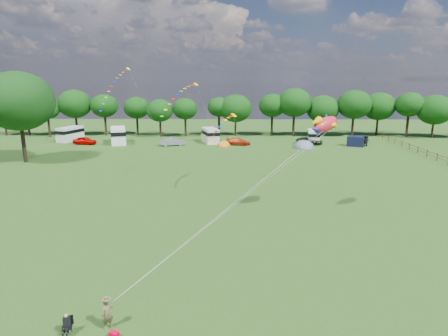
{
  "coord_description": "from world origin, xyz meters",
  "views": [
    {
      "loc": [
        0.58,
        -26.08,
        12.13
      ],
      "look_at": [
        0.0,
        8.0,
        4.0
      ],
      "focal_mm": 30.0,
      "sensor_mm": 36.0,
      "label": 1
    }
  ],
  "objects_px": {
    "camp_chair": "(67,322)",
    "walker_a": "(365,141)",
    "campervan_a": "(70,133)",
    "tent_greyblue": "(304,148)",
    "fish_kite": "(324,124)",
    "kite_flyer": "(107,314)",
    "car_c": "(239,142)",
    "big_tree": "(18,101)",
    "car_a": "(85,141)",
    "campervan_b": "(118,135)",
    "car_d": "(309,141)",
    "campervan_d": "(314,136)",
    "campervan_c": "(210,135)",
    "car_b": "(172,142)",
    "tent_orange": "(224,146)",
    "walker_b": "(367,141)"
  },
  "relations": [
    {
      "from": "campervan_a",
      "to": "campervan_c",
      "type": "height_order",
      "value": "same"
    },
    {
      "from": "big_tree",
      "to": "campervan_a",
      "type": "distance_m",
      "value": 21.35
    },
    {
      "from": "kite_flyer",
      "to": "car_c",
      "type": "bearing_deg",
      "value": 42.82
    },
    {
      "from": "camp_chair",
      "to": "walker_a",
      "type": "distance_m",
      "value": 62.33
    },
    {
      "from": "kite_flyer",
      "to": "tent_greyblue",
      "type": "bearing_deg",
      "value": 30.02
    },
    {
      "from": "big_tree",
      "to": "tent_orange",
      "type": "height_order",
      "value": "big_tree"
    },
    {
      "from": "campervan_d",
      "to": "kite_flyer",
      "type": "height_order",
      "value": "campervan_d"
    },
    {
      "from": "car_a",
      "to": "fish_kite",
      "type": "distance_m",
      "value": 52.18
    },
    {
      "from": "car_a",
      "to": "walker_a",
      "type": "xyz_separation_m",
      "value": [
        52.55,
        -0.98,
        0.23
      ]
    },
    {
      "from": "campervan_d",
      "to": "camp_chair",
      "type": "xyz_separation_m",
      "value": [
        -24.08,
        -56.64,
        -0.66
      ]
    },
    {
      "from": "big_tree",
      "to": "camp_chair",
      "type": "relative_size",
      "value": 11.58
    },
    {
      "from": "campervan_b",
      "to": "car_d",
      "type": "bearing_deg",
      "value": -107.55
    },
    {
      "from": "campervan_c",
      "to": "campervan_d",
      "type": "bearing_deg",
      "value": -106.92
    },
    {
      "from": "kite_flyer",
      "to": "campervan_d",
      "type": "bearing_deg",
      "value": 29.32
    },
    {
      "from": "tent_orange",
      "to": "tent_greyblue",
      "type": "height_order",
      "value": "tent_greyblue"
    },
    {
      "from": "car_d",
      "to": "tent_orange",
      "type": "relative_size",
      "value": 1.77
    },
    {
      "from": "big_tree",
      "to": "car_a",
      "type": "xyz_separation_m",
      "value": [
        2.91,
        15.67,
        -8.29
      ]
    },
    {
      "from": "campervan_b",
      "to": "car_c",
      "type": "bearing_deg",
      "value": -110.6
    },
    {
      "from": "campervan_a",
      "to": "walker_a",
      "type": "relative_size",
      "value": 3.19
    },
    {
      "from": "car_a",
      "to": "campervan_b",
      "type": "xyz_separation_m",
      "value": [
        6.11,
        1.3,
        0.93
      ]
    },
    {
      "from": "car_b",
      "to": "tent_greyblue",
      "type": "height_order",
      "value": "car_b"
    },
    {
      "from": "campervan_c",
      "to": "camp_chair",
      "type": "xyz_separation_m",
      "value": [
        -3.95,
        -56.68,
        -0.81
      ]
    },
    {
      "from": "car_c",
      "to": "tent_greyblue",
      "type": "xyz_separation_m",
      "value": [
        11.71,
        -2.81,
        -0.63
      ]
    },
    {
      "from": "car_a",
      "to": "camp_chair",
      "type": "distance_m",
      "value": 57.52
    },
    {
      "from": "campervan_a",
      "to": "walker_a",
      "type": "bearing_deg",
      "value": -77.76
    },
    {
      "from": "fish_kite",
      "to": "walker_a",
      "type": "height_order",
      "value": "fish_kite"
    },
    {
      "from": "campervan_b",
      "to": "kite_flyer",
      "type": "relative_size",
      "value": 4.22
    },
    {
      "from": "car_a",
      "to": "camp_chair",
      "type": "height_order",
      "value": "car_a"
    },
    {
      "from": "camp_chair",
      "to": "fish_kite",
      "type": "height_order",
      "value": "fish_kite"
    },
    {
      "from": "car_c",
      "to": "campervan_d",
      "type": "height_order",
      "value": "campervan_d"
    },
    {
      "from": "car_a",
      "to": "walker_b",
      "type": "relative_size",
      "value": 2.3
    },
    {
      "from": "big_tree",
      "to": "fish_kite",
      "type": "relative_size",
      "value": 3.92
    },
    {
      "from": "campervan_b",
      "to": "camp_chair",
      "type": "height_order",
      "value": "campervan_b"
    },
    {
      "from": "campervan_c",
      "to": "car_d",
      "type": "bearing_deg",
      "value": -112.19
    },
    {
      "from": "car_b",
      "to": "campervan_d",
      "type": "bearing_deg",
      "value": -101.36
    },
    {
      "from": "car_c",
      "to": "camp_chair",
      "type": "relative_size",
      "value": 3.8
    },
    {
      "from": "car_a",
      "to": "campervan_c",
      "type": "height_order",
      "value": "campervan_c"
    },
    {
      "from": "car_a",
      "to": "car_c",
      "type": "relative_size",
      "value": 1.0
    },
    {
      "from": "car_d",
      "to": "walker_a",
      "type": "xyz_separation_m",
      "value": [
        9.84,
        -1.87,
        0.29
      ]
    },
    {
      "from": "tent_greyblue",
      "to": "camp_chair",
      "type": "distance_m",
      "value": 55.21
    },
    {
      "from": "car_c",
      "to": "campervan_a",
      "type": "xyz_separation_m",
      "value": [
        -33.72,
        4.45,
        0.84
      ]
    },
    {
      "from": "tent_orange",
      "to": "fish_kite",
      "type": "xyz_separation_m",
      "value": [
        9.3,
        -35.72,
        8.27
      ]
    },
    {
      "from": "tent_greyblue",
      "to": "walker_a",
      "type": "relative_size",
      "value": 2.18
    },
    {
      "from": "campervan_b",
      "to": "tent_orange",
      "type": "distance_m",
      "value": 20.6
    },
    {
      "from": "tent_greyblue",
      "to": "camp_chair",
      "type": "xyz_separation_m",
      "value": [
        -21.15,
        -51.0,
        0.66
      ]
    },
    {
      "from": "big_tree",
      "to": "campervan_a",
      "type": "relative_size",
      "value": 2.16
    },
    {
      "from": "car_d",
      "to": "fish_kite",
      "type": "height_order",
      "value": "fish_kite"
    },
    {
      "from": "car_c",
      "to": "campervan_b",
      "type": "relative_size",
      "value": 0.64
    },
    {
      "from": "tent_greyblue",
      "to": "fish_kite",
      "type": "distance_m",
      "value": 35.59
    },
    {
      "from": "kite_flyer",
      "to": "walker_a",
      "type": "relative_size",
      "value": 0.84
    }
  ]
}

